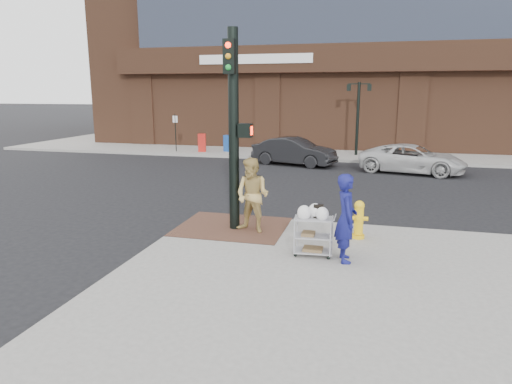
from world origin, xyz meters
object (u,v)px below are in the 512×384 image
(lamp_post, at_px, (358,110))
(fire_hydrant, at_px, (359,219))
(woman_blue, at_px, (346,218))
(utility_cart, at_px, (313,233))
(pedestrian_tan, at_px, (252,195))
(minivan_white, at_px, (412,159))
(traffic_signal_pole, at_px, (234,125))
(sedan_dark, at_px, (294,151))

(lamp_post, xyz_separation_m, fire_hydrant, (0.65, -15.23, -1.99))
(woman_blue, xyz_separation_m, utility_cart, (-0.69, 0.15, -0.41))
(pedestrian_tan, distance_m, fire_hydrant, 2.67)
(woman_blue, bearing_deg, minivan_white, -23.17)
(lamp_post, relative_size, utility_cart, 3.50)
(lamp_post, distance_m, traffic_signal_pole, 15.43)
(minivan_white, bearing_deg, fire_hydrant, -177.80)
(traffic_signal_pole, xyz_separation_m, utility_cart, (2.22, -1.48, -2.16))
(lamp_post, xyz_separation_m, sedan_dark, (-2.94, -3.49, -1.92))
(minivan_white, xyz_separation_m, utility_cart, (-2.93, -12.30, 0.02))
(pedestrian_tan, relative_size, fire_hydrant, 2.02)
(pedestrian_tan, height_order, minivan_white, pedestrian_tan)
(traffic_signal_pole, relative_size, minivan_white, 1.08)
(woman_blue, relative_size, pedestrian_tan, 0.99)
(woman_blue, relative_size, sedan_dark, 0.44)
(lamp_post, height_order, minivan_white, lamp_post)
(traffic_signal_pole, distance_m, fire_hydrant, 3.83)
(traffic_signal_pole, xyz_separation_m, fire_hydrant, (3.13, -0.00, -2.20))
(woman_blue, bearing_deg, traffic_signal_pole, 47.71)
(lamp_post, bearing_deg, minivan_white, -58.80)
(fire_hydrant, bearing_deg, lamp_post, 92.46)
(woman_blue, xyz_separation_m, fire_hydrant, (0.22, 1.63, -0.45))
(pedestrian_tan, bearing_deg, traffic_signal_pole, -178.36)
(utility_cart, distance_m, fire_hydrant, 1.74)
(woman_blue, distance_m, sedan_dark, 13.79)
(lamp_post, height_order, fire_hydrant, lamp_post)
(woman_blue, xyz_separation_m, pedestrian_tan, (-2.41, 1.51, 0.01))
(lamp_post, bearing_deg, utility_cart, -90.88)
(traffic_signal_pole, relative_size, woman_blue, 2.68)
(traffic_signal_pole, distance_m, woman_blue, 3.77)
(pedestrian_tan, bearing_deg, lamp_post, 98.51)
(woman_blue, relative_size, utility_cart, 1.63)
(woman_blue, bearing_deg, lamp_post, -11.49)
(lamp_post, relative_size, minivan_white, 0.86)
(lamp_post, bearing_deg, traffic_signal_pole, -99.24)
(sedan_dark, relative_size, utility_cart, 3.69)
(woman_blue, xyz_separation_m, minivan_white, (2.24, 12.45, -0.44))
(sedan_dark, bearing_deg, fire_hydrant, -147.55)
(utility_cart, relative_size, fire_hydrant, 1.22)
(minivan_white, bearing_deg, sedan_dark, 93.46)
(sedan_dark, bearing_deg, utility_cart, -153.10)
(utility_cart, bearing_deg, traffic_signal_pole, 146.27)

